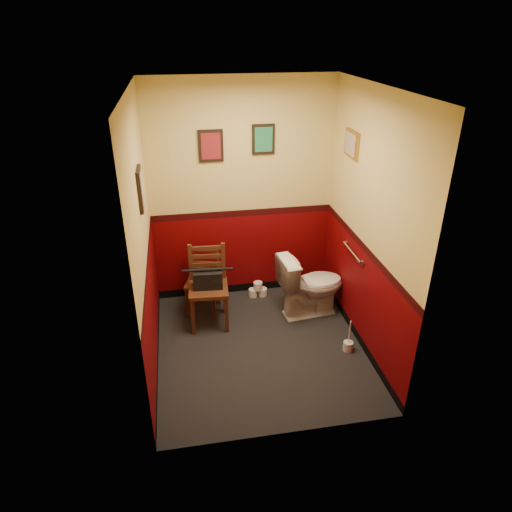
{
  "coord_description": "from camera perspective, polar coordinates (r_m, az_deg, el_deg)",
  "views": [
    {
      "loc": [
        -0.74,
        -3.94,
        3.18
      ],
      "look_at": [
        0.0,
        0.25,
        1.0
      ],
      "focal_mm": 32.0,
      "sensor_mm": 36.0,
      "label": 1
    }
  ],
  "objects": [
    {
      "name": "framed_print_left",
      "position": [
        4.26,
        -14.22,
        8.12
      ],
      "size": [
        0.04,
        0.3,
        0.38
      ],
      "color": "black",
      "rests_on": "wall_left"
    },
    {
      "name": "grab_bar",
      "position": [
        5.08,
        11.97,
        0.46
      ],
      "size": [
        0.05,
        0.56,
        0.06
      ],
      "color": "silver",
      "rests_on": "wall_right"
    },
    {
      "name": "chair_right",
      "position": [
        5.28,
        -5.98,
        -3.82
      ],
      "size": [
        0.47,
        0.47,
        0.95
      ],
      "rotation": [
        0.0,
        0.0,
        -0.06
      ],
      "color": "#4F2917",
      "rests_on": "floor"
    },
    {
      "name": "tp_stack",
      "position": [
        5.93,
        0.23,
        -4.28
      ],
      "size": [
        0.24,
        0.12,
        0.21
      ],
      "color": "silver",
      "rests_on": "floor"
    },
    {
      "name": "wall_right",
      "position": [
        4.72,
        13.85,
        3.48
      ],
      "size": [
        0.0,
        2.4,
        2.7
      ],
      "primitive_type": "cube",
      "rotation": [
        1.57,
        0.0,
        -1.57
      ],
      "color": "#570307",
      "rests_on": "ground"
    },
    {
      "name": "wall_back",
      "position": [
        5.5,
        -1.74,
        7.71
      ],
      "size": [
        2.2,
        0.0,
        2.7
      ],
      "primitive_type": "cube",
      "rotation": [
        1.57,
        0.0,
        0.0
      ],
      "color": "#570307",
      "rests_on": "ground"
    },
    {
      "name": "framed_print_back_a",
      "position": [
        5.28,
        -5.67,
        13.54
      ],
      "size": [
        0.28,
        0.04,
        0.36
      ],
      "color": "black",
      "rests_on": "wall_back"
    },
    {
      "name": "floor",
      "position": [
        5.12,
        0.5,
        -11.29
      ],
      "size": [
        2.2,
        2.4,
        0.0
      ],
      "primitive_type": "cube",
      "color": "black",
      "rests_on": "ground"
    },
    {
      "name": "toilet",
      "position": [
        5.49,
        6.87,
        -3.64
      ],
      "size": [
        0.84,
        0.53,
        0.78
      ],
      "primitive_type": "imported",
      "rotation": [
        0.0,
        0.0,
        1.69
      ],
      "color": "white",
      "rests_on": "floor"
    },
    {
      "name": "wall_front",
      "position": [
        3.38,
        4.32,
        -5.8
      ],
      "size": [
        2.2,
        0.0,
        2.7
      ],
      "primitive_type": "cube",
      "rotation": [
        -1.57,
        0.0,
        0.0
      ],
      "color": "#570307",
      "rests_on": "ground"
    },
    {
      "name": "framed_print_right",
      "position": [
        5.02,
        11.85,
        13.57
      ],
      "size": [
        0.04,
        0.34,
        0.28
      ],
      "color": "olive",
      "rests_on": "wall_right"
    },
    {
      "name": "ceiling",
      "position": [
        4.03,
        0.66,
        20.3
      ],
      "size": [
        2.2,
        2.4,
        0.0
      ],
      "primitive_type": "cube",
      "rotation": [
        3.14,
        0.0,
        0.0
      ],
      "color": "silver",
      "rests_on": "ground"
    },
    {
      "name": "wall_left",
      "position": [
        4.36,
        -13.81,
        1.46
      ],
      "size": [
        0.0,
        2.4,
        2.7
      ],
      "primitive_type": "cube",
      "rotation": [
        1.57,
        0.0,
        1.57
      ],
      "color": "#570307",
      "rests_on": "ground"
    },
    {
      "name": "toilet_brush",
      "position": [
        5.13,
        11.44,
        -10.91
      ],
      "size": [
        0.11,
        0.11,
        0.38
      ],
      "color": "silver",
      "rests_on": "floor"
    },
    {
      "name": "chair_left",
      "position": [
        5.55,
        -6.62,
        -3.09
      ],
      "size": [
        0.46,
        0.46,
        0.8
      ],
      "rotation": [
        0.0,
        0.0,
        -0.28
      ],
      "color": "#4F2917",
      "rests_on": "floor"
    },
    {
      "name": "handbag",
      "position": [
        5.18,
        -6.04,
        -2.89
      ],
      "size": [
        0.34,
        0.18,
        0.24
      ],
      "rotation": [
        0.0,
        0.0,
        -0.07
      ],
      "color": "black",
      "rests_on": "chair_right"
    },
    {
      "name": "framed_print_back_b",
      "position": [
        5.34,
        0.93,
        14.39
      ],
      "size": [
        0.26,
        0.04,
        0.34
      ],
      "color": "black",
      "rests_on": "wall_back"
    }
  ]
}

